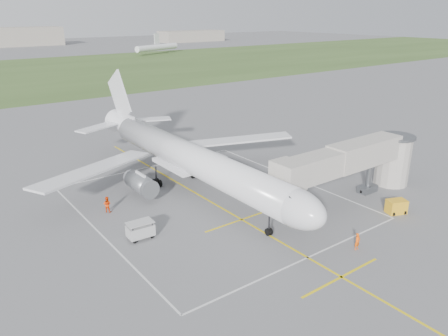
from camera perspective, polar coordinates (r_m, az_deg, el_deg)
ground at (r=56.71m, az=-4.04°, el=-3.11°), size 700.00×700.00×0.00m
apron_markings at (r=52.31m, az=-0.56°, el=-5.10°), size 28.20×60.00×0.01m
airliner at (r=55.76m, az=-4.56°, el=1.29°), size 38.93×46.75×13.52m
jet_bridge at (r=56.07m, az=17.31°, el=0.92°), size 23.40×5.00×7.20m
gpu_unit at (r=54.28m, az=21.60°, el=-4.71°), size 2.52×2.14×1.62m
baggage_cart at (r=45.86m, az=-10.86°, el=-7.97°), size 2.74×1.73×1.85m
ramp_worker_nose at (r=45.09m, az=17.03°, el=-9.16°), size 0.64×0.43×1.73m
ramp_worker_wing at (r=52.47m, az=-15.02°, el=-4.61°), size 1.17×1.17×1.91m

